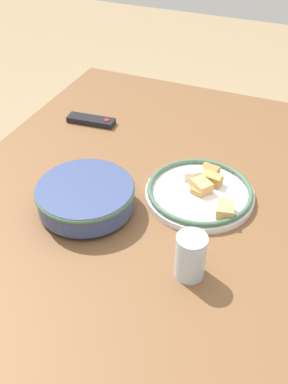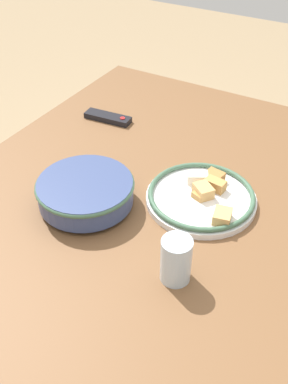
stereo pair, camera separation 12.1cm
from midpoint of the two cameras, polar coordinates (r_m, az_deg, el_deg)
ground_plane at (r=1.79m, az=-2.92°, el=-20.78°), size 8.00×8.00×0.00m
dining_table at (r=1.25m, az=-3.92°, el=-4.93°), size 1.57×1.10×0.75m
noodle_bowl at (r=1.20m, az=-10.30°, el=-0.63°), size 0.26×0.26×0.08m
food_plate at (r=1.25m, az=4.44°, el=-0.07°), size 0.30×0.30×0.05m
tv_remote at (r=1.60m, az=-8.90°, el=8.90°), size 0.06×0.17×0.02m
drinking_glass at (r=1.01m, az=2.51°, el=-8.30°), size 0.07×0.07×0.12m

